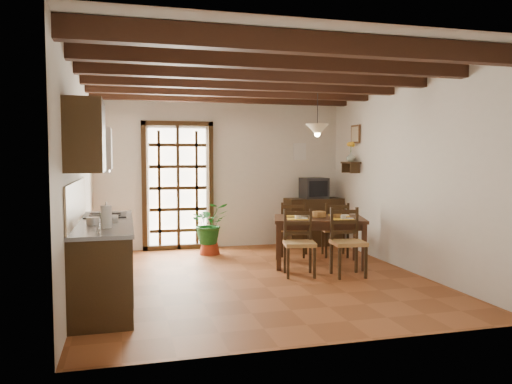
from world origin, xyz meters
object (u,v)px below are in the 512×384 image
object	(u,v)px
sideboard	(314,222)
crt_tv	(314,188)
dining_table	(319,224)
chair_near_left	(299,255)
chair_far_right	(335,239)
pendant_lamp	(317,129)
chair_near_right	(348,255)
kitchen_counter	(104,260)
potted_plant	(209,221)
chair_far_left	(294,239)

from	to	relation	value
sideboard	crt_tv	size ratio (longest dim) A/B	2.22
dining_table	sideboard	xyz separation A→B (m)	(0.56, 1.66, -0.20)
dining_table	sideboard	distance (m)	1.76
chair_near_left	sideboard	distance (m)	2.48
chair_far_right	pendant_lamp	xyz separation A→B (m)	(-0.52, -0.47, 1.80)
chair_near_right	chair_far_right	bearing A→B (deg)	78.49
chair_near_left	chair_near_right	bearing A→B (deg)	-5.35
crt_tv	pendant_lamp	world-z (taller)	pendant_lamp
kitchen_counter	crt_tv	size ratio (longest dim) A/B	4.83
chair_near_left	pendant_lamp	distance (m)	1.98
crt_tv	potted_plant	world-z (taller)	potted_plant
pendant_lamp	potted_plant	bearing A→B (deg)	141.59
crt_tv	pendant_lamp	xyz separation A→B (m)	(-0.56, -1.55, 1.01)
crt_tv	pendant_lamp	size ratio (longest dim) A/B	0.55
chair_near_right	kitchen_counter	bearing A→B (deg)	-167.77
crt_tv	pendant_lamp	bearing A→B (deg)	-112.36
crt_tv	potted_plant	xyz separation A→B (m)	(-2.03, -0.38, -0.50)
dining_table	kitchen_counter	bearing A→B (deg)	-143.03
kitchen_counter	sideboard	world-z (taller)	kitchen_counter
chair_far_left	sideboard	distance (m)	1.15
kitchen_counter	chair_near_right	world-z (taller)	kitchen_counter
chair_near_right	pendant_lamp	distance (m)	1.98
kitchen_counter	potted_plant	bearing A→B (deg)	56.43
pendant_lamp	chair_far_right	bearing A→B (deg)	42.06
dining_table	crt_tv	world-z (taller)	crt_tv
potted_plant	dining_table	bearing A→B (deg)	-40.72
chair_far_left	crt_tv	size ratio (longest dim) A/B	1.94
chair_near_right	crt_tv	size ratio (longest dim) A/B	2.02
dining_table	chair_far_right	world-z (taller)	chair_far_right
crt_tv	dining_table	bearing A→B (deg)	-111.25
dining_table	crt_tv	xyz separation A→B (m)	(0.56, 1.65, 0.43)
chair_near_left	potted_plant	world-z (taller)	potted_plant
chair_far_right	pendant_lamp	distance (m)	1.93
chair_far_left	chair_far_right	xyz separation A→B (m)	(0.65, -0.19, -0.00)
chair_near_right	crt_tv	bearing A→B (deg)	84.72
chair_far_right	pendant_lamp	bearing A→B (deg)	54.84
crt_tv	chair_far_right	bearing A→B (deg)	-94.77
kitchen_counter	sideboard	size ratio (longest dim) A/B	2.17
chair_near_right	potted_plant	bearing A→B (deg)	133.28
sideboard	potted_plant	xyz separation A→B (m)	(-2.03, -0.39, 0.13)
chair_near_left	crt_tv	bearing A→B (deg)	74.97
kitchen_counter	dining_table	xyz separation A→B (m)	(3.09, 1.17, 0.16)
chair_near_right	dining_table	bearing A→B (deg)	104.53
chair_near_left	pendant_lamp	bearing A→B (deg)	63.06
chair_far_left	chair_far_right	size ratio (longest dim) A/B	1.00
sideboard	chair_far_right	bearing A→B (deg)	-93.49
chair_near_left	crt_tv	world-z (taller)	crt_tv
kitchen_counter	pendant_lamp	xyz separation A→B (m)	(3.09, 1.27, 1.60)
chair_near_left	chair_far_left	world-z (taller)	chair_near_left
chair_near_right	pendant_lamp	size ratio (longest dim) A/B	1.11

